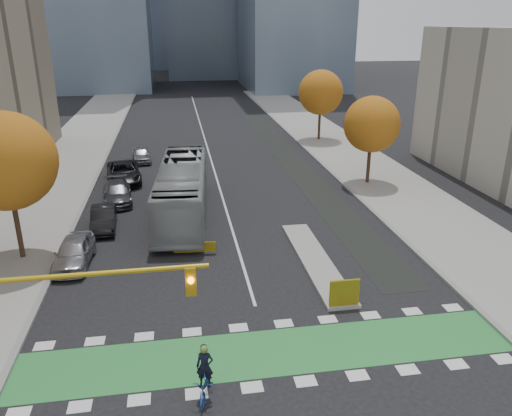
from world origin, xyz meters
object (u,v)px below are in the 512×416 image
object	(u,v)px
cyclist	(205,380)
parked_car_d	(124,172)
tree_east_far	(321,93)
traffic_signal_west	(32,309)
tree_west	(6,161)
bus	(182,190)
parked_car_b	(104,218)
parked_car_e	(141,154)
parked_car_a	(74,252)
parked_car_c	(117,193)
tree_east_near	(372,124)
hazard_board	(344,293)

from	to	relation	value
cyclist	parked_car_d	world-z (taller)	cyclist
tree_east_far	traffic_signal_west	world-z (taller)	tree_east_far
tree_west	bus	size ratio (longest dim) A/B	0.63
tree_west	tree_east_far	bearing A→B (deg)	46.70
parked_car_b	parked_car_e	xyz separation A→B (m)	(1.54, 16.21, -0.01)
tree_west	bus	xyz separation A→B (m)	(9.00, 5.22, -3.81)
parked_car_a	parked_car_c	size ratio (longest dim) A/B	0.91
parked_car_d	tree_east_near	bearing A→B (deg)	-18.53
hazard_board	tree_west	xyz separation A→B (m)	(-16.00, 7.80, 4.82)
traffic_signal_west	parked_car_b	size ratio (longest dim) A/B	2.03
tree_west	parked_car_a	distance (m)	5.84
tree_west	bus	distance (m)	11.08
tree_west	bus	world-z (taller)	tree_west
tree_west	parked_car_b	size ratio (longest dim) A/B	1.96
parked_car_b	parked_car_d	world-z (taller)	parked_car_d
parked_car_a	hazard_board	bearing A→B (deg)	-24.70
hazard_board	tree_east_far	xyz separation A→B (m)	(8.50, 33.80, 4.44)
tree_east_far	parked_car_d	world-z (taller)	tree_east_far
parked_car_b	parked_car_d	bearing A→B (deg)	83.87
parked_car_c	parked_car_e	xyz separation A→B (m)	(1.16, 11.21, -0.03)
tree_east_near	tree_east_far	distance (m)	16.01
tree_east_near	bus	world-z (taller)	tree_east_near
tree_east_near	parked_car_d	size ratio (longest dim) A/B	1.24
tree_west	parked_car_c	bearing A→B (deg)	63.73
parked_car_a	parked_car_c	distance (m)	10.09
tree_east_near	parked_car_d	bearing A→B (deg)	169.07
tree_east_far	bus	bearing A→B (deg)	-126.72
cyclist	bus	size ratio (longest dim) A/B	0.16
bus	hazard_board	bearing A→B (deg)	-57.17
hazard_board	tree_east_near	size ratio (longest dim) A/B	0.20
tree_east_near	traffic_signal_west	world-z (taller)	tree_east_near
hazard_board	tree_east_near	distance (m)	19.93
traffic_signal_west	parked_car_d	xyz separation A→B (m)	(0.31, 26.30, -3.24)
traffic_signal_west	parked_car_c	xyz separation A→B (m)	(0.27, 21.30, -3.33)
parked_car_a	parked_car_c	xyz separation A→B (m)	(1.34, 10.00, -0.05)
parked_car_c	hazard_board	bearing A→B (deg)	-61.86
parked_car_b	parked_car_d	size ratio (longest dim) A/B	0.74
hazard_board	parked_car_e	xyz separation A→B (m)	(-10.50, 27.80, -0.12)
hazard_board	tree_west	bearing A→B (deg)	154.01
traffic_signal_west	parked_car_b	xyz separation A→B (m)	(-0.11, 16.30, -3.34)
tree_east_far	bus	world-z (taller)	tree_east_far
traffic_signal_west	parked_car_c	bearing A→B (deg)	89.28
parked_car_d	parked_car_e	xyz separation A→B (m)	(1.12, 6.21, -0.11)
hazard_board	parked_car_d	distance (m)	24.52
tree_east_far	parked_car_d	distance (m)	23.95
traffic_signal_west	bus	size ratio (longest dim) A/B	0.66
parked_car_d	parked_car_e	bearing A→B (deg)	72.17
tree_east_near	parked_car_d	xyz separation A→B (m)	(-19.62, 3.79, -4.07)
parked_car_c	parked_car_d	xyz separation A→B (m)	(0.04, 5.00, 0.08)
tree_west	traffic_signal_west	bearing A→B (deg)	-71.98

